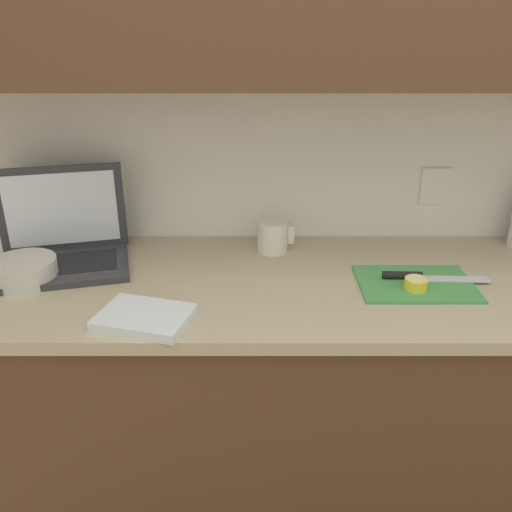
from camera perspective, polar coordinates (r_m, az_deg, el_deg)
ground_plane at (r=2.14m, az=10.58°, el=-24.82°), size 12.00×12.00×0.00m
wall_back at (r=1.68m, az=13.22°, el=22.07°), size 5.20×0.38×2.60m
counter_unit at (r=1.83m, az=12.38°, el=-14.98°), size 2.55×0.66×0.91m
laptop at (r=1.72m, az=-19.75°, el=1.31°), size 0.42×0.35×0.28m
cutting_board at (r=1.58m, az=16.25°, el=-2.77°), size 0.32×0.23×0.01m
knife at (r=1.59m, az=16.41°, el=-2.03°), size 0.30×0.04×0.02m
lemon_half_cut at (r=1.53m, az=16.29°, el=-2.79°), size 0.06×0.06×0.03m
measuring_cup at (r=1.71m, az=1.60°, el=2.11°), size 0.12×0.10×0.10m
bowl_white at (r=1.65m, az=-23.41°, el=-1.49°), size 0.18×0.18×0.07m
paper_towel_roll at (r=1.88m, az=-24.93°, el=4.22°), size 0.10×0.10×0.25m
dish_towel at (r=1.36m, az=-11.81°, el=-6.35°), size 0.25×0.21×0.02m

